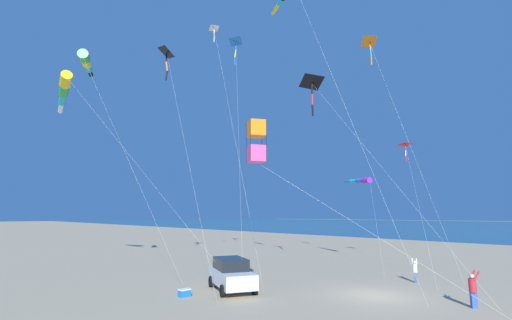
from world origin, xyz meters
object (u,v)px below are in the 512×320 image
at_px(kite_delta_purple_drifting, 215,30).
at_px(kite_delta_checkered_midright, 370,42).
at_px(kite_windsock_long_streamer_right, 86,62).
at_px(kite_windsock_orange_high_right, 64,89).
at_px(kite_delta_small_distant, 405,145).
at_px(kite_delta_rainbow_low_near, 236,42).
at_px(parked_car, 231,274).
at_px(person_child_green_jacket, 415,269).
at_px(kite_delta_magenta_far_left, 313,83).
at_px(person_adult_flyer, 473,288).
at_px(kite_box_green_low_center, 256,141).
at_px(kite_delta_white_trailing, 167,53).
at_px(cooler_box, 184,293).
at_px(kite_windsock_blue_topmost, 360,181).

xyz_separation_m(kite_delta_purple_drifting, kite_delta_checkered_midright, (-9.44, 9.81, -1.76)).
bearing_deg(kite_windsock_long_streamer_right, kite_windsock_orange_high_right, -84.69).
xyz_separation_m(kite_delta_small_distant, kite_delta_rainbow_low_near, (11.57, -11.26, 10.78)).
distance_m(kite_delta_purple_drifting, kite_windsock_orange_high_right, 14.02).
relative_size(parked_car, person_child_green_jacket, 3.00).
bearing_deg(kite_delta_small_distant, kite_delta_magenta_far_left, -13.75).
bearing_deg(person_adult_flyer, kite_windsock_orange_high_right, -63.58).
xyz_separation_m(person_child_green_jacket, kite_windsock_long_streamer_right, (16.94, -16.91, 15.40)).
relative_size(kite_box_green_low_center, kite_windsock_orange_high_right, 0.48).
relative_size(kite_delta_white_trailing, kite_windsock_long_streamer_right, 1.13).
xyz_separation_m(cooler_box, kite_delta_purple_drifting, (-6.18, -6.65, 20.72)).
bearing_deg(kite_delta_magenta_far_left, kite_windsock_blue_topmost, -170.76).
bearing_deg(kite_windsock_blue_topmost, kite_windsock_long_streamer_right, -21.53).
distance_m(person_adult_flyer, kite_delta_checkered_midright, 20.98).
height_order(kite_windsock_blue_topmost, kite_windsock_long_streamer_right, kite_windsock_long_streamer_right).
relative_size(cooler_box, kite_delta_checkered_midright, 0.03).
relative_size(kite_windsock_blue_topmost, kite_delta_small_distant, 0.72).
bearing_deg(person_adult_flyer, person_child_green_jacket, -132.40).
height_order(cooler_box, kite_windsock_blue_topmost, kite_windsock_blue_topmost).
xyz_separation_m(kite_delta_magenta_far_left, kite_windsock_orange_high_right, (14.92, -15.07, 0.01)).
bearing_deg(cooler_box, kite_windsock_orange_high_right, -75.80).
relative_size(kite_box_green_low_center, kite_delta_rainbow_low_near, 0.42).
height_order(kite_delta_purple_drifting, kite_delta_rainbow_low_near, kite_delta_rainbow_low_near).
bearing_deg(kite_delta_white_trailing, kite_delta_small_distant, 148.50).
xyz_separation_m(cooler_box, kite_windsock_blue_topmost, (-19.99, -1.09, 7.59)).
relative_size(kite_delta_purple_drifting, kite_windsock_blue_topmost, 2.63).
xyz_separation_m(kite_windsock_blue_topmost, kite_delta_rainbow_low_near, (9.99, -7.29, 13.99)).
bearing_deg(kite_box_green_low_center, kite_delta_checkered_midright, -170.91).
height_order(person_child_green_jacket, kite_delta_small_distant, kite_delta_small_distant).
xyz_separation_m(cooler_box, kite_delta_rainbow_low_near, (-10.00, -8.39, 21.58)).
distance_m(parked_car, kite_windsock_orange_high_right, 21.80).
bearing_deg(kite_windsock_blue_topmost, kite_delta_checkered_midright, 44.28).
relative_size(kite_delta_checkered_midright, kite_windsock_long_streamer_right, 1.17).
distance_m(person_child_green_jacket, kite_windsock_blue_topmost, 12.18).
xyz_separation_m(kite_box_green_low_center, kite_delta_magenta_far_left, (-10.87, -5.28, 7.29)).
bearing_deg(kite_delta_checkered_midright, kite_delta_small_distant, -177.21).
height_order(person_child_green_jacket, kite_windsock_orange_high_right, kite_windsock_orange_high_right).
relative_size(person_child_green_jacket, kite_delta_small_distant, 0.14).
relative_size(parked_car, cooler_box, 7.50).
bearing_deg(cooler_box, kite_delta_white_trailing, -107.23).
bearing_deg(kite_delta_white_trailing, parked_car, 91.70).
bearing_deg(kite_delta_small_distant, kite_delta_white_trailing, -31.50).
bearing_deg(kite_box_green_low_center, kite_delta_small_distant, -172.65).
height_order(person_adult_flyer, kite_delta_checkered_midright, kite_delta_checkered_midright).
bearing_deg(kite_delta_purple_drifting, person_adult_flyer, 99.67).
bearing_deg(cooler_box, kite_delta_checkered_midright, 168.54).
xyz_separation_m(kite_box_green_low_center, kite_delta_rainbow_low_near, (-9.68, -14.00, 13.92)).
bearing_deg(person_adult_flyer, kite_delta_white_trailing, -71.92).
height_order(kite_delta_white_trailing, kite_windsock_long_streamer_right, kite_delta_white_trailing).
height_order(kite_delta_small_distant, kite_windsock_long_streamer_right, kite_windsock_long_streamer_right).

